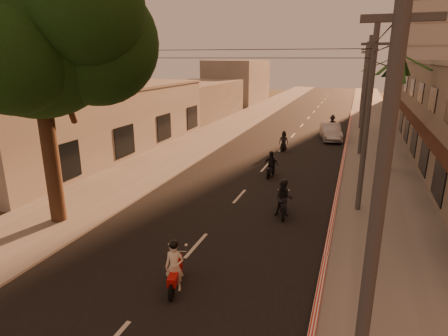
% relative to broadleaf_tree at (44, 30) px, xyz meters
% --- Properties ---
extents(ground, '(160.00, 160.00, 0.00)m').
position_rel_broadleaf_tree_xyz_m(ground, '(6.61, -2.14, -8.48)').
color(ground, '#383023').
rests_on(ground, ground).
extents(road, '(10.00, 140.00, 0.02)m').
position_rel_broadleaf_tree_xyz_m(road, '(6.61, 17.86, -8.47)').
color(road, black).
rests_on(road, ground).
extents(sidewalk_right, '(5.00, 140.00, 0.12)m').
position_rel_broadleaf_tree_xyz_m(sidewalk_right, '(14.11, 17.86, -8.42)').
color(sidewalk_right, slate).
rests_on(sidewalk_right, ground).
extents(sidewalk_left, '(5.00, 140.00, 0.12)m').
position_rel_broadleaf_tree_xyz_m(sidewalk_left, '(-0.89, 17.86, -8.42)').
color(sidewalk_left, slate).
rests_on(sidewalk_left, ground).
extents(curb_stripe, '(0.20, 60.00, 0.20)m').
position_rel_broadleaf_tree_xyz_m(curb_stripe, '(11.71, 12.86, -8.38)').
color(curb_stripe, red).
rests_on(curb_stripe, ground).
extents(left_building, '(8.20, 24.20, 5.20)m').
position_rel_broadleaf_tree_xyz_m(left_building, '(-7.37, 11.86, -5.88)').
color(left_building, gray).
rests_on(left_building, ground).
extents(distant_tower, '(12.10, 12.10, 28.00)m').
position_rel_broadleaf_tree_xyz_m(distant_tower, '(22.61, 53.86, 5.52)').
color(distant_tower, '#B7B5B2').
rests_on(distant_tower, ground).
extents(broadleaf_tree, '(9.60, 8.70, 12.10)m').
position_rel_broadleaf_tree_xyz_m(broadleaf_tree, '(0.00, 0.00, 0.00)').
color(broadleaf_tree, black).
rests_on(broadleaf_tree, ground).
extents(palm_tree, '(5.00, 5.00, 8.20)m').
position_rel_broadleaf_tree_xyz_m(palm_tree, '(14.61, 13.86, -1.33)').
color(palm_tree, black).
rests_on(palm_tree, ground).
extents(utility_poles, '(1.20, 48.26, 9.00)m').
position_rel_broadleaf_tree_xyz_m(utility_poles, '(12.81, 17.86, -1.94)').
color(utility_poles, '#38383A').
rests_on(utility_poles, ground).
extents(filler_right, '(8.00, 14.00, 6.00)m').
position_rel_broadleaf_tree_xyz_m(filler_right, '(20.61, 42.86, -5.48)').
color(filler_right, gray).
rests_on(filler_right, ground).
extents(filler_left_near, '(8.00, 14.00, 4.40)m').
position_rel_broadleaf_tree_xyz_m(filler_left_near, '(-7.39, 31.86, -6.28)').
color(filler_left_near, gray).
rests_on(filler_left_near, ground).
extents(filler_left_far, '(8.00, 14.00, 7.00)m').
position_rel_broadleaf_tree_xyz_m(filler_left_far, '(-7.39, 49.86, -4.98)').
color(filler_left_far, gray).
rests_on(filler_left_far, ground).
extents(scooter_red, '(0.90, 1.81, 1.81)m').
position_rel_broadleaf_tree_xyz_m(scooter_red, '(7.16, -3.14, -7.67)').
color(scooter_red, black).
rests_on(scooter_red, ground).
extents(scooter_mid_a, '(1.11, 1.91, 1.89)m').
position_rel_broadleaf_tree_xyz_m(scooter_mid_a, '(9.40, 4.03, -7.62)').
color(scooter_mid_a, black).
rests_on(scooter_mid_a, ground).
extents(scooter_mid_b, '(0.98, 1.75, 1.71)m').
position_rel_broadleaf_tree_xyz_m(scooter_mid_b, '(7.44, 10.00, -7.71)').
color(scooter_mid_b, black).
rests_on(scooter_mid_b, ground).
extents(scooter_far_a, '(0.93, 1.69, 1.67)m').
position_rel_broadleaf_tree_xyz_m(scooter_far_a, '(6.87, 17.30, -7.72)').
color(scooter_far_a, black).
rests_on(scooter_far_a, ground).
extents(scooter_far_b, '(1.46, 1.77, 1.80)m').
position_rel_broadleaf_tree_xyz_m(scooter_far_b, '(10.08, 27.04, -7.65)').
color(scooter_far_b, black).
rests_on(scooter_far_b, ground).
extents(parked_car, '(3.37, 5.23, 1.52)m').
position_rel_broadleaf_tree_xyz_m(parked_car, '(10.23, 22.96, -7.72)').
color(parked_car, '#A6A9AE').
rests_on(parked_car, ground).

